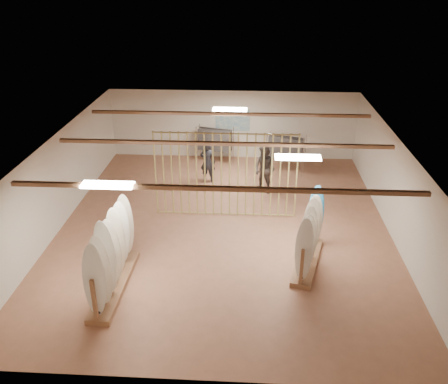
# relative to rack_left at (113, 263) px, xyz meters

# --- Properties ---
(floor) EXTENTS (12.00, 12.00, 0.00)m
(floor) POSITION_rel_rack_left_xyz_m (2.55, 3.17, -0.70)
(floor) COLOR #A0684D
(floor) RESTS_ON ground
(ceiling) EXTENTS (12.00, 12.00, 0.00)m
(ceiling) POSITION_rel_rack_left_xyz_m (2.55, 3.17, 2.10)
(ceiling) COLOR gray
(ceiling) RESTS_ON ground
(wall_back) EXTENTS (12.00, 0.00, 12.00)m
(wall_back) POSITION_rel_rack_left_xyz_m (2.55, 9.17, 0.70)
(wall_back) COLOR beige
(wall_back) RESTS_ON ground
(wall_front) EXTENTS (12.00, 0.00, 12.00)m
(wall_front) POSITION_rel_rack_left_xyz_m (2.55, -2.83, 0.70)
(wall_front) COLOR beige
(wall_front) RESTS_ON ground
(wall_left) EXTENTS (0.00, 12.00, 12.00)m
(wall_left) POSITION_rel_rack_left_xyz_m (-2.45, 3.17, 0.70)
(wall_left) COLOR beige
(wall_left) RESTS_ON ground
(wall_right) EXTENTS (0.00, 12.00, 12.00)m
(wall_right) POSITION_rel_rack_left_xyz_m (7.55, 3.17, 0.70)
(wall_right) COLOR beige
(wall_right) RESTS_ON ground
(ceiling_slats) EXTENTS (9.50, 6.12, 0.10)m
(ceiling_slats) POSITION_rel_rack_left_xyz_m (2.55, 3.17, 2.02)
(ceiling_slats) COLOR #8C5F3F
(ceiling_slats) RESTS_ON ground
(light_panels) EXTENTS (1.20, 0.35, 0.06)m
(light_panels) POSITION_rel_rack_left_xyz_m (2.55, 3.17, 2.04)
(light_panels) COLOR white
(light_panels) RESTS_ON ground
(bamboo_partition) EXTENTS (4.45, 0.05, 2.78)m
(bamboo_partition) POSITION_rel_rack_left_xyz_m (2.55, 3.97, 0.70)
(bamboo_partition) COLOR tan
(bamboo_partition) RESTS_ON ground
(poster) EXTENTS (1.40, 0.03, 0.90)m
(poster) POSITION_rel_rack_left_xyz_m (2.55, 9.15, 0.90)
(poster) COLOR teal
(poster) RESTS_ON ground
(rack_left) EXTENTS (0.60, 2.92, 2.04)m
(rack_left) POSITION_rel_rack_left_xyz_m (0.00, 0.00, 0.00)
(rack_left) COLOR #8C5F3F
(rack_left) RESTS_ON floor
(rack_right) EXTENTS (1.10, 2.40, 1.89)m
(rack_right) POSITION_rel_rack_left_xyz_m (4.91, 1.30, -0.05)
(rack_right) COLOR #8C5F3F
(rack_right) RESTS_ON floor
(clothing_rack_a) EXTENTS (1.39, 0.66, 1.53)m
(clothing_rack_a) POSITION_rel_rack_left_xyz_m (1.87, 8.43, 0.29)
(clothing_rack_a) COLOR silver
(clothing_rack_a) RESTS_ON floor
(clothing_rack_b) EXTENTS (1.37, 0.77, 1.53)m
(clothing_rack_b) POSITION_rel_rack_left_xyz_m (4.66, 7.64, 0.30)
(clothing_rack_b) COLOR silver
(clothing_rack_b) RESTS_ON floor
(shopper_a) EXTENTS (0.70, 0.53, 1.75)m
(shopper_a) POSITION_rel_rack_left_xyz_m (1.74, 6.60, 0.17)
(shopper_a) COLOR black
(shopper_a) RESTS_ON floor
(shopper_b) EXTENTS (1.19, 1.15, 1.95)m
(shopper_b) POSITION_rel_rack_left_xyz_m (3.81, 5.78, 0.27)
(shopper_b) COLOR #3E3530
(shopper_b) RESTS_ON floor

